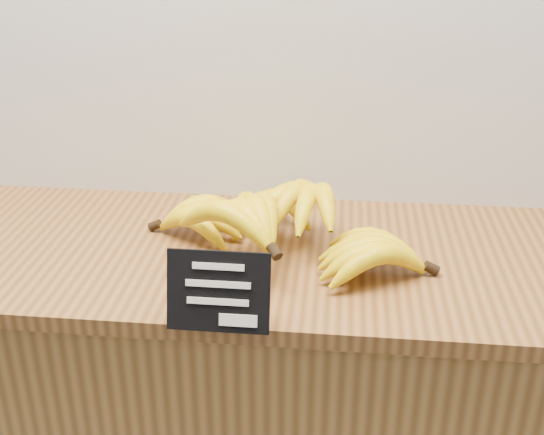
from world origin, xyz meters
The scene contains 3 objects.
counter_top centered at (0.20, 2.75, 0.92)m, with size 1.50×0.54×0.03m, color brown.
chalkboard_sign centered at (0.14, 2.48, 0.99)m, with size 0.16×0.01×0.13m, color black.
banana_pile centered at (0.20, 2.75, 0.99)m, with size 0.54×0.40×0.13m.
Camera 1 is at (0.31, 1.61, 1.53)m, focal length 45.00 mm.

